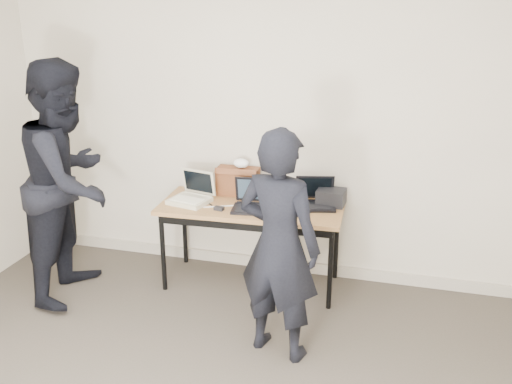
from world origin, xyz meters
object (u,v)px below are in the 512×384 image
at_px(laptop_beige, 192,196).
at_px(person_typist, 279,246).
at_px(person_observer, 69,181).
at_px(laptop_center, 253,202).
at_px(laptop_right, 315,199).
at_px(equipment_box, 331,197).
at_px(leather_satchel, 238,181).
at_px(desk, 251,212).

relative_size(laptop_beige, person_typist, 0.23).
xyz_separation_m(laptop_beige, person_observer, (-0.86, -0.42, 0.19)).
bearing_deg(laptop_beige, laptop_center, 11.33).
distance_m(laptop_right, person_observer, 1.98).
height_order(equipment_box, person_typist, person_typist).
relative_size(laptop_beige, laptop_right, 0.98).
bearing_deg(person_typist, laptop_center, -48.75).
distance_m(leather_satchel, equipment_box, 0.81).
bearing_deg(equipment_box, person_observer, -161.85).
xyz_separation_m(desk, leather_satchel, (-0.18, 0.23, 0.19)).
bearing_deg(laptop_center, laptop_right, 15.06).
bearing_deg(laptop_right, laptop_beige, 177.04).
relative_size(desk, laptop_center, 4.45).
bearing_deg(laptop_beige, laptop_right, 23.01).
bearing_deg(desk, laptop_right, 12.94).
height_order(laptop_right, equipment_box, laptop_right).
distance_m(laptop_beige, equipment_box, 1.16).
relative_size(laptop_center, person_typist, 0.21).
distance_m(laptop_center, equipment_box, 0.65).
height_order(desk, laptop_center, laptop_center).
bearing_deg(laptop_beige, person_typist, -28.79).
relative_size(laptop_beige, person_observer, 0.19).
height_order(desk, leather_satchel, leather_satchel).
bearing_deg(laptop_beige, person_observer, -141.00).
bearing_deg(laptop_center, leather_satchel, 119.32).
bearing_deg(leather_satchel, laptop_center, -55.19).
xyz_separation_m(desk, person_typist, (0.43, -0.88, 0.14)).
bearing_deg(equipment_box, laptop_beige, -168.40).
relative_size(laptop_right, equipment_box, 1.66).
bearing_deg(desk, person_observer, -163.64).
xyz_separation_m(laptop_beige, leather_satchel, (0.32, 0.27, 0.08)).
relative_size(equipment_box, person_observer, 0.12).
bearing_deg(person_typist, leather_satchel, -45.98).
bearing_deg(laptop_right, equipment_box, 10.48).
height_order(person_typist, person_observer, person_observer).
distance_m(leather_satchel, person_typist, 1.26).
bearing_deg(person_typist, laptop_beige, -26.83).
relative_size(laptop_center, person_observer, 0.18).
bearing_deg(laptop_beige, equipment_box, 24.57).
distance_m(laptop_center, person_observer, 1.47).
xyz_separation_m(person_typist, person_observer, (-1.80, 0.41, 0.16)).
distance_m(laptop_beige, laptop_center, 0.53).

